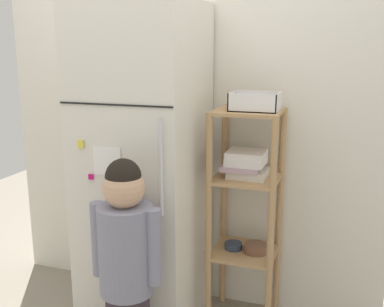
{
  "coord_description": "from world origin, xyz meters",
  "views": [
    {
      "loc": [
        0.9,
        -2.18,
        1.56
      ],
      "look_at": [
        0.15,
        0.02,
        1.01
      ],
      "focal_mm": 42.21,
      "sensor_mm": 36.0,
      "label": 1
    }
  ],
  "objects_px": {
    "refrigerator": "(144,170)",
    "fruit_bin": "(257,104)",
    "child_standing": "(126,249)",
    "pantry_shelf_unit": "(246,194)"
  },
  "relations": [
    {
      "from": "child_standing",
      "to": "fruit_bin",
      "type": "bearing_deg",
      "value": 52.13
    },
    {
      "from": "child_standing",
      "to": "fruit_bin",
      "type": "height_order",
      "value": "fruit_bin"
    },
    {
      "from": "refrigerator",
      "to": "pantry_shelf_unit",
      "type": "bearing_deg",
      "value": 14.19
    },
    {
      "from": "refrigerator",
      "to": "fruit_bin",
      "type": "relative_size",
      "value": 7.21
    },
    {
      "from": "child_standing",
      "to": "fruit_bin",
      "type": "distance_m",
      "value": 0.98
    },
    {
      "from": "refrigerator",
      "to": "pantry_shelf_unit",
      "type": "xyz_separation_m",
      "value": [
        0.55,
        0.14,
        -0.12
      ]
    },
    {
      "from": "child_standing",
      "to": "fruit_bin",
      "type": "relative_size",
      "value": 4.35
    },
    {
      "from": "refrigerator",
      "to": "fruit_bin",
      "type": "height_order",
      "value": "refrigerator"
    },
    {
      "from": "refrigerator",
      "to": "pantry_shelf_unit",
      "type": "height_order",
      "value": "refrigerator"
    },
    {
      "from": "refrigerator",
      "to": "fruit_bin",
      "type": "bearing_deg",
      "value": 12.54
    }
  ]
}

